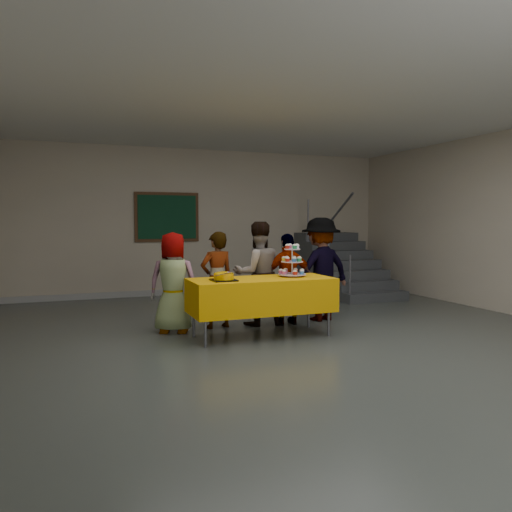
# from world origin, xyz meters

# --- Properties ---
(room_shell) EXTENTS (10.00, 10.04, 3.02)m
(room_shell) POSITION_xyz_m (0.00, 0.02, 2.13)
(room_shell) COLOR #4C514C
(room_shell) RESTS_ON ground
(bake_table) EXTENTS (1.88, 0.78, 0.77)m
(bake_table) POSITION_xyz_m (-0.36, 0.88, 0.56)
(bake_table) COLOR #595960
(bake_table) RESTS_ON ground
(cupcake_stand) EXTENTS (0.38, 0.38, 0.44)m
(cupcake_stand) POSITION_xyz_m (0.11, 0.94, 0.95)
(cupcake_stand) COLOR silver
(cupcake_stand) RESTS_ON bake_table
(bear_cake) EXTENTS (0.32, 0.36, 0.12)m
(bear_cake) POSITION_xyz_m (-0.90, 0.80, 0.83)
(bear_cake) COLOR black
(bear_cake) RESTS_ON bake_table
(schoolchild_a) EXTENTS (0.79, 0.67, 1.37)m
(schoolchild_a) POSITION_xyz_m (-1.39, 1.53, 0.69)
(schoolchild_a) COLOR slate
(schoolchild_a) RESTS_ON ground
(schoolchild_b) EXTENTS (0.55, 0.42, 1.37)m
(schoolchild_b) POSITION_xyz_m (-0.75, 1.61, 0.69)
(schoolchild_b) COLOR slate
(schoolchild_b) RESTS_ON ground
(schoolchild_c) EXTENTS (0.75, 0.59, 1.51)m
(schoolchild_c) POSITION_xyz_m (-0.14, 1.59, 0.76)
(schoolchild_c) COLOR slate
(schoolchild_c) RESTS_ON ground
(schoolchild_d) EXTENTS (0.80, 0.37, 1.34)m
(schoolchild_d) POSITION_xyz_m (0.30, 1.47, 0.67)
(schoolchild_d) COLOR slate
(schoolchild_d) RESTS_ON ground
(schoolchild_e) EXTENTS (1.10, 0.74, 1.57)m
(schoolchild_e) POSITION_xyz_m (0.89, 1.58, 0.79)
(schoolchild_e) COLOR slate
(schoolchild_e) RESTS_ON ground
(staircase) EXTENTS (1.30, 2.40, 2.04)m
(staircase) POSITION_xyz_m (2.70, 4.13, 0.49)
(staircase) COLOR #424447
(staircase) RESTS_ON ground
(noticeboard) EXTENTS (1.30, 0.05, 1.00)m
(noticeboard) POSITION_xyz_m (-0.81, 4.96, 1.60)
(noticeboard) COLOR #472B16
(noticeboard) RESTS_ON ground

